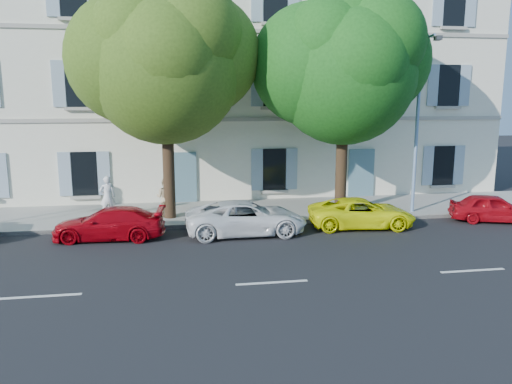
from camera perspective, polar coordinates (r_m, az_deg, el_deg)
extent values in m
plane|color=black|center=(17.62, -0.69, -5.72)|extent=(90.00, 90.00, 0.00)
cube|color=#A09E96|center=(21.87, -2.44, -2.28)|extent=(36.00, 4.50, 0.15)
cube|color=#9E998E|center=(19.78, -1.68, -3.66)|extent=(36.00, 0.16, 0.16)
cube|color=white|center=(27.06, -4.04, 12.82)|extent=(28.00, 7.00, 12.00)
imported|color=#A0040E|center=(18.61, -16.43, -3.47)|extent=(4.05, 1.93, 1.14)
imported|color=white|center=(18.47, -1.13, -2.96)|extent=(4.51, 2.12, 1.24)
imported|color=#FAFD0A|center=(19.90, 11.98, -2.35)|extent=(4.28, 2.29, 1.14)
imported|color=#AB0A14|center=(22.51, 25.48, -1.66)|extent=(3.61, 2.35, 1.14)
cylinder|color=#3A2819|center=(20.49, -9.94, 2.24)|extent=(0.47, 0.47, 3.75)
ellipsoid|color=#4A701C|center=(20.31, -10.32, 13.84)|extent=(6.01, 6.01, 6.61)
cylinder|color=#3A2819|center=(21.51, 9.70, 2.48)|extent=(0.48, 0.48, 3.63)
ellipsoid|color=#1F6C1B|center=(21.32, 10.05, 13.25)|extent=(5.90, 5.90, 6.49)
cylinder|color=#7293BF|center=(22.17, 17.91, 7.03)|extent=(0.14, 0.14, 7.22)
cylinder|color=#7293BF|center=(21.71, 19.26, 16.45)|extent=(0.34, 1.26, 0.09)
cube|color=#383A3D|center=(21.14, 20.08, 16.20)|extent=(0.30, 0.44, 0.16)
imported|color=silver|center=(21.26, -16.60, -0.53)|extent=(0.69, 0.52, 1.72)
imported|color=tan|center=(20.83, -10.32, -0.60)|extent=(0.97, 0.87, 1.63)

